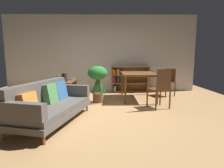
{
  "coord_description": "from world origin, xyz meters",
  "views": [
    {
      "loc": [
        0.33,
        -3.86,
        1.22
      ],
      "look_at": [
        0.39,
        0.47,
        0.58
      ],
      "focal_mm": 28.81,
      "sensor_mm": 36.0,
      "label": 1
    }
  ],
  "objects_px": {
    "potted_floor_plant": "(98,77)",
    "bookshelf": "(128,79)",
    "open_laptop": "(65,79)",
    "dining_chair_near": "(161,87)",
    "dining_chair_far": "(168,80)",
    "dining_table": "(138,75)",
    "media_console": "(66,91)",
    "fabric_couch": "(49,103)",
    "desk_speaker": "(65,77)"
  },
  "relations": [
    {
      "from": "potted_floor_plant",
      "to": "bookshelf",
      "type": "xyz_separation_m",
      "value": [
        0.97,
        1.57,
        -0.24
      ]
    },
    {
      "from": "potted_floor_plant",
      "to": "open_laptop",
      "type": "bearing_deg",
      "value": 155.93
    },
    {
      "from": "dining_chair_near",
      "to": "bookshelf",
      "type": "relative_size",
      "value": 0.73
    },
    {
      "from": "potted_floor_plant",
      "to": "dining_chair_near",
      "type": "relative_size",
      "value": 1.04
    },
    {
      "from": "dining_chair_far",
      "to": "potted_floor_plant",
      "type": "bearing_deg",
      "value": -158.05
    },
    {
      "from": "dining_table",
      "to": "dining_chair_near",
      "type": "height_order",
      "value": "dining_chair_near"
    },
    {
      "from": "dining_chair_far",
      "to": "bookshelf",
      "type": "distance_m",
      "value": 1.41
    },
    {
      "from": "bookshelf",
      "to": "dining_table",
      "type": "bearing_deg",
      "value": -80.79
    },
    {
      "from": "potted_floor_plant",
      "to": "dining_table",
      "type": "height_order",
      "value": "potted_floor_plant"
    },
    {
      "from": "potted_floor_plant",
      "to": "media_console",
      "type": "bearing_deg",
      "value": 164.13
    },
    {
      "from": "fabric_couch",
      "to": "bookshelf",
      "type": "relative_size",
      "value": 1.48
    },
    {
      "from": "open_laptop",
      "to": "bookshelf",
      "type": "xyz_separation_m",
      "value": [
        1.96,
        1.13,
        -0.14
      ]
    },
    {
      "from": "media_console",
      "to": "potted_floor_plant",
      "type": "distance_m",
      "value": 1.04
    },
    {
      "from": "open_laptop",
      "to": "dining_chair_far",
      "type": "relative_size",
      "value": 0.58
    },
    {
      "from": "media_console",
      "to": "desk_speaker",
      "type": "bearing_deg",
      "value": -84.06
    },
    {
      "from": "media_console",
      "to": "dining_chair_near",
      "type": "bearing_deg",
      "value": -19.72
    },
    {
      "from": "open_laptop",
      "to": "bookshelf",
      "type": "bearing_deg",
      "value": 29.88
    },
    {
      "from": "media_console",
      "to": "desk_speaker",
      "type": "distance_m",
      "value": 0.49
    },
    {
      "from": "potted_floor_plant",
      "to": "dining_chair_far",
      "type": "distance_m",
      "value": 2.38
    },
    {
      "from": "open_laptop",
      "to": "desk_speaker",
      "type": "bearing_deg",
      "value": -76.99
    },
    {
      "from": "open_laptop",
      "to": "dining_chair_near",
      "type": "xyz_separation_m",
      "value": [
        2.53,
        -1.06,
        -0.07
      ]
    },
    {
      "from": "fabric_couch",
      "to": "media_console",
      "type": "distance_m",
      "value": 1.75
    },
    {
      "from": "desk_speaker",
      "to": "dining_chair_far",
      "type": "distance_m",
      "value": 3.22
    },
    {
      "from": "dining_chair_far",
      "to": "media_console",
      "type": "bearing_deg",
      "value": -168.61
    },
    {
      "from": "open_laptop",
      "to": "bookshelf",
      "type": "relative_size",
      "value": 0.38
    },
    {
      "from": "desk_speaker",
      "to": "dining_chair_far",
      "type": "bearing_deg",
      "value": 16.1
    },
    {
      "from": "dining_chair_near",
      "to": "media_console",
      "type": "bearing_deg",
      "value": 160.28
    },
    {
      "from": "fabric_couch",
      "to": "bookshelf",
      "type": "height_order",
      "value": "bookshelf"
    },
    {
      "from": "potted_floor_plant",
      "to": "bookshelf",
      "type": "height_order",
      "value": "potted_floor_plant"
    },
    {
      "from": "desk_speaker",
      "to": "dining_table",
      "type": "xyz_separation_m",
      "value": [
        2.05,
        0.43,
        0.01
      ]
    },
    {
      "from": "media_console",
      "to": "bookshelf",
      "type": "bearing_deg",
      "value": 34.77
    },
    {
      "from": "potted_floor_plant",
      "to": "dining_chair_near",
      "type": "distance_m",
      "value": 1.67
    },
    {
      "from": "fabric_couch",
      "to": "media_console",
      "type": "bearing_deg",
      "value": 93.01
    },
    {
      "from": "desk_speaker",
      "to": "dining_chair_near",
      "type": "xyz_separation_m",
      "value": [
        2.43,
        -0.62,
        -0.16
      ]
    },
    {
      "from": "media_console",
      "to": "fabric_couch",
      "type": "bearing_deg",
      "value": -86.99
    },
    {
      "from": "desk_speaker",
      "to": "bookshelf",
      "type": "height_order",
      "value": "bookshelf"
    },
    {
      "from": "dining_chair_far",
      "to": "bookshelf",
      "type": "bearing_deg",
      "value": 151.0
    },
    {
      "from": "desk_speaker",
      "to": "bookshelf",
      "type": "relative_size",
      "value": 0.17
    },
    {
      "from": "desk_speaker",
      "to": "media_console",
      "type": "bearing_deg",
      "value": 95.94
    },
    {
      "from": "dining_table",
      "to": "dining_chair_far",
      "type": "bearing_deg",
      "value": 24.02
    },
    {
      "from": "desk_speaker",
      "to": "dining_chair_far",
      "type": "relative_size",
      "value": 0.27
    },
    {
      "from": "dining_table",
      "to": "dining_chair_near",
      "type": "relative_size",
      "value": 1.38
    },
    {
      "from": "media_console",
      "to": "dining_chair_near",
      "type": "distance_m",
      "value": 2.62
    },
    {
      "from": "open_laptop",
      "to": "potted_floor_plant",
      "type": "distance_m",
      "value": 1.09
    },
    {
      "from": "potted_floor_plant",
      "to": "dining_chair_near",
      "type": "xyz_separation_m",
      "value": [
        1.54,
        -0.62,
        -0.17
      ]
    },
    {
      "from": "desk_speaker",
      "to": "bookshelf",
      "type": "xyz_separation_m",
      "value": [
        1.86,
        1.57,
        -0.23
      ]
    },
    {
      "from": "media_console",
      "to": "bookshelf",
      "type": "distance_m",
      "value": 2.3
    },
    {
      "from": "media_console",
      "to": "bookshelf",
      "type": "height_order",
      "value": "bookshelf"
    },
    {
      "from": "open_laptop",
      "to": "potted_floor_plant",
      "type": "relative_size",
      "value": 0.5
    },
    {
      "from": "desk_speaker",
      "to": "dining_table",
      "type": "height_order",
      "value": "desk_speaker"
    }
  ]
}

